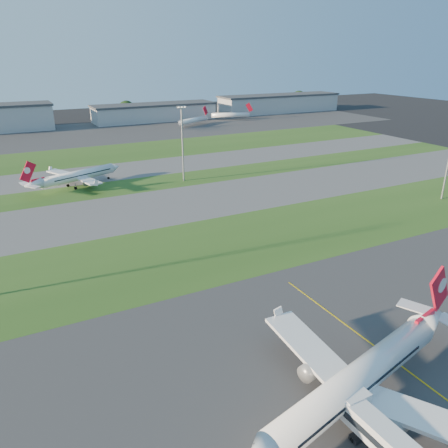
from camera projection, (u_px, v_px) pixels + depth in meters
ground at (388, 388)px, 58.72m from camera, size 700.00×700.00×0.00m
apron_near at (388, 388)px, 58.72m from camera, size 300.00×70.00×0.01m
grass_strip_a at (216, 247)px, 101.72m from camera, size 300.00×34.00×0.01m
taxiway_a at (167, 206)px, 129.01m from camera, size 300.00×32.00×0.01m
grass_strip_b at (141, 185)px, 149.69m from camera, size 300.00×18.00×0.01m
taxiway_b at (124, 171)px, 167.88m from camera, size 300.00×26.00×0.01m
grass_strip_c at (104, 154)px, 195.17m from camera, size 300.00×40.00×0.01m
apron_far at (79, 134)px, 244.79m from camera, size 400.00×80.00×0.01m
yellow_line at (414, 376)px, 60.86m from camera, size 0.25×60.00×0.02m
airliner_parked at (359, 379)px, 54.11m from camera, size 38.42×32.22×12.17m
airliner_taxiing at (78, 176)px, 146.64m from camera, size 31.51×26.77×10.42m
mini_jet_near at (194, 120)px, 272.01m from camera, size 25.74×15.60×9.48m
mini_jet_far at (231, 115)px, 295.90m from camera, size 27.65×11.34×9.48m
light_mast_centre at (182, 139)px, 149.07m from camera, size 3.20×0.70×25.80m
hangar_east at (155, 112)px, 291.12m from camera, size 81.60×23.00×11.20m
hangar_far_east at (279, 103)px, 333.60m from camera, size 96.90×23.00×13.20m
tree_mid_west at (32, 117)px, 268.01m from camera, size 9.90×9.90×10.80m
tree_mid_east at (127, 109)px, 295.84m from camera, size 11.55×11.55×12.60m
tree_east at (226, 105)px, 326.56m from camera, size 10.45×10.45×11.40m
tree_far_east at (299, 99)px, 359.38m from camera, size 12.65×12.65×13.80m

